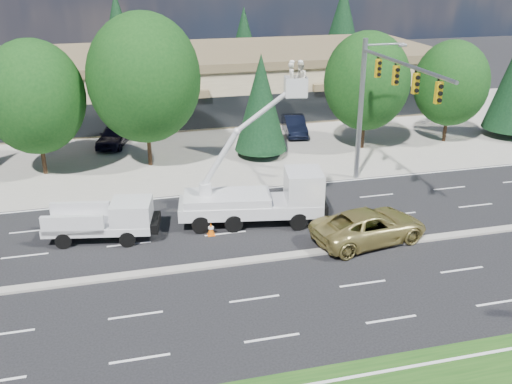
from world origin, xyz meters
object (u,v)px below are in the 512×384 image
object	(u,v)px
bucket_truck	(264,191)
utility_pickup	(107,224)
minivan	(370,226)
signal_mast	(378,94)

from	to	relation	value
bucket_truck	utility_pickup	bearing A→B (deg)	-170.55
bucket_truck	minivan	bearing A→B (deg)	-26.89
utility_pickup	minivan	world-z (taller)	utility_pickup
signal_mast	bucket_truck	distance (m)	9.25
signal_mast	utility_pickup	distance (m)	17.10
signal_mast	minivan	size ratio (longest dim) A/B	1.68
signal_mast	minivan	bearing A→B (deg)	-115.16
signal_mast	bucket_truck	bearing A→B (deg)	-158.91
utility_pickup	bucket_truck	world-z (taller)	bucket_truck
signal_mast	bucket_truck	size ratio (longest dim) A/B	1.15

